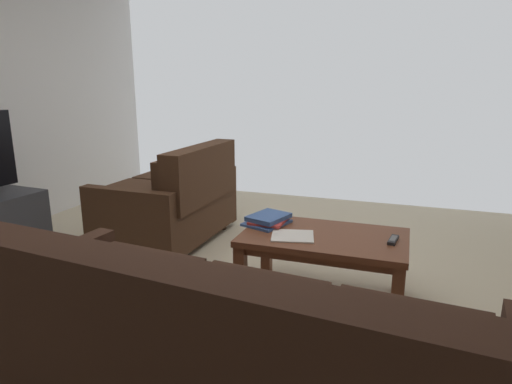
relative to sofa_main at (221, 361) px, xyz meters
name	(u,v)px	position (x,y,z in m)	size (l,w,h in m)	color
ground_plane	(245,299)	(0.34, -1.16, -0.37)	(5.35, 5.49, 0.01)	beige
sofa_main	(221,361)	(0.00, 0.00, 0.00)	(2.16, 1.07, 0.87)	black
loveseat_near	(173,201)	(1.33, -1.98, 0.00)	(0.87, 1.25, 0.87)	black
coffee_table	(324,245)	(-0.14, -1.32, 0.01)	(1.03, 0.63, 0.45)	brown
book_stack	(268,220)	(0.26, -1.41, 0.11)	(0.31, 0.35, 0.06)	#385693
tv_remote	(393,240)	(-0.56, -1.33, 0.09)	(0.06, 0.16, 0.02)	black
loose_magazine	(293,236)	(0.04, -1.22, 0.08)	(0.23, 0.26, 0.01)	silver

